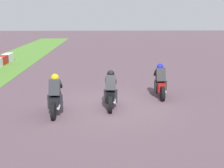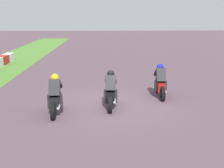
{
  "view_description": "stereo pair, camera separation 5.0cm",
  "coord_description": "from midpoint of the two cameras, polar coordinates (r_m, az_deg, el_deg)",
  "views": [
    {
      "loc": [
        -11.72,
        0.36,
        3.64
      ],
      "look_at": [
        0.04,
        -0.06,
        0.9
      ],
      "focal_mm": 47.78,
      "sensor_mm": 36.0,
      "label": 1
    },
    {
      "loc": [
        -11.73,
        0.31,
        3.64
      ],
      "look_at": [
        0.04,
        -0.06,
        0.9
      ],
      "focal_mm": 47.78,
      "sensor_mm": 36.0,
      "label": 2
    }
  ],
  "objects": [
    {
      "name": "rider_lane_c",
      "position": [
        11.33,
        -10.9,
        -2.58
      ],
      "size": [
        2.04,
        0.54,
        1.51
      ],
      "rotation": [
        0.0,
        0.0,
        0.02
      ],
      "color": "black",
      "rests_on": "ground_plane"
    },
    {
      "name": "rider_lane_a",
      "position": [
        13.62,
        9.07,
        0.13
      ],
      "size": [
        2.04,
        0.54,
        1.51
      ],
      "rotation": [
        0.0,
        0.0,
        -0.02
      ],
      "color": "black",
      "rests_on": "ground_plane"
    },
    {
      "name": "ground_plane",
      "position": [
        12.28,
        -0.39,
        -4.14
      ],
      "size": [
        120.0,
        120.0,
        0.0
      ],
      "primitive_type": "plane",
      "color": "#55414A"
    },
    {
      "name": "rider_lane_b",
      "position": [
        11.88,
        -0.36,
        -1.6
      ],
      "size": [
        2.04,
        0.55,
        1.51
      ],
      "rotation": [
        0.0,
        0.0,
        -0.05
      ],
      "color": "black",
      "rests_on": "ground_plane"
    }
  ]
}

